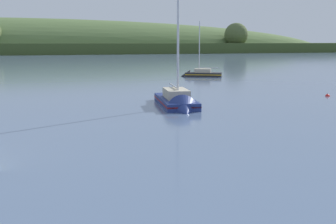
% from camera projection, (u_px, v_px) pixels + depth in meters
% --- Properties ---
extents(far_shoreline_hill, '(489.85, 115.21, 36.68)m').
position_uv_depth(far_shoreline_hill, '(9.00, 52.00, 214.73)').
color(far_shoreline_hill, '#3C4E24').
rests_on(far_shoreline_hill, ground).
extents(sailboat_near_mooring, '(7.06, 5.56, 10.29)m').
position_uv_depth(sailboat_near_mooring, '(199.00, 75.00, 70.43)').
color(sailboat_near_mooring, '#232328').
rests_on(sailboat_near_mooring, ground).
extents(sailboat_midwater_white, '(4.97, 9.62, 13.72)m').
position_uv_depth(sailboat_midwater_white, '(178.00, 105.00, 37.58)').
color(sailboat_midwater_white, navy).
rests_on(sailboat_midwater_white, ground).
extents(mooring_buoy_midchannel, '(0.49, 0.49, 0.57)m').
position_uv_depth(mooring_buoy_midchannel, '(327.00, 96.00, 45.08)').
color(mooring_buoy_midchannel, red).
rests_on(mooring_buoy_midchannel, ground).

